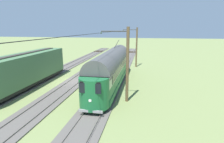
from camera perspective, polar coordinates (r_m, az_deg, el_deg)
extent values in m
plane|color=olive|center=(24.38, -11.46, -3.08)|extent=(220.00, 220.00, 0.00)
cube|color=#56514C|center=(23.02, -0.01, -3.66)|extent=(2.80, 80.00, 0.10)
cube|color=#59544C|center=(23.13, -1.76, -3.35)|extent=(0.07, 80.00, 0.08)
cube|color=#59544C|center=(22.88, 1.76, -3.54)|extent=(0.07, 80.00, 0.08)
cube|color=#2D2316|center=(54.19, 6.22, 6.30)|extent=(2.50, 0.24, 0.08)
cube|color=#2D2316|center=(53.55, 6.16, 6.21)|extent=(2.50, 0.24, 0.08)
cube|color=#2D2316|center=(52.91, 6.11, 6.13)|extent=(2.50, 0.24, 0.08)
cube|color=#2D2316|center=(52.27, 6.05, 6.04)|extent=(2.50, 0.24, 0.08)
cube|color=#2D2316|center=(51.62, 5.99, 5.95)|extent=(2.50, 0.24, 0.08)
cube|color=#56514C|center=(24.36, -11.46, -2.97)|extent=(2.80, 80.00, 0.10)
cube|color=#59544C|center=(24.61, -13.03, -2.66)|extent=(0.07, 80.00, 0.08)
cube|color=#59544C|center=(24.08, -9.89, -2.86)|extent=(0.07, 80.00, 0.08)
cube|color=#2D2316|center=(54.78, 1.05, 6.45)|extent=(2.50, 0.24, 0.08)
cube|color=#2D2316|center=(54.14, 0.94, 6.37)|extent=(2.50, 0.24, 0.08)
cube|color=#2D2316|center=(53.51, 0.82, 6.28)|extent=(2.50, 0.24, 0.08)
cube|color=#2D2316|center=(52.87, 0.70, 6.20)|extent=(2.50, 0.24, 0.08)
cube|color=#2D2316|center=(52.24, 0.58, 6.11)|extent=(2.50, 0.24, 0.08)
cube|color=#56514C|center=(26.56, -21.37, -2.27)|extent=(2.80, 80.00, 0.10)
cube|color=#59544C|center=(26.92, -22.68, -1.98)|extent=(0.07, 80.00, 0.08)
cube|color=#59544C|center=(26.17, -20.04, -2.18)|extent=(0.07, 80.00, 0.08)
cube|color=#2D2316|center=(55.79, -3.96, 6.55)|extent=(2.50, 0.24, 0.08)
cube|color=#2D2316|center=(55.17, -4.13, 6.47)|extent=(2.50, 0.24, 0.08)
cube|color=#2D2316|center=(54.54, -4.31, 6.39)|extent=(2.50, 0.24, 0.08)
cube|color=#2D2316|center=(53.92, -4.48, 6.30)|extent=(2.50, 0.24, 0.08)
cube|color=#2D2316|center=(53.30, -4.66, 6.21)|extent=(2.50, 0.24, 0.08)
cube|color=#196033|center=(22.36, -0.24, -2.43)|extent=(2.65, 15.03, 0.55)
cube|color=#196033|center=(22.17, -0.24, -0.57)|extent=(2.55, 15.03, 0.95)
cube|color=#B7C699|center=(21.95, -0.24, 1.97)|extent=(2.55, 15.03, 1.05)
cylinder|color=#4C4C4C|center=(21.85, -0.25, 3.32)|extent=(2.65, 14.73, 2.65)
cylinder|color=#196033|center=(15.14, -5.55, -6.43)|extent=(2.55, 2.55, 2.55)
cylinder|color=#196033|center=(29.33, 2.48, 3.40)|extent=(2.55, 2.55, 2.55)
cube|color=black|center=(13.78, -6.94, -4.04)|extent=(1.63, 0.08, 0.36)
cube|color=black|center=(13.85, -6.95, -5.32)|extent=(1.73, 0.06, 0.80)
cube|color=black|center=(22.22, -3.53, 2.08)|extent=(0.04, 12.63, 0.80)
cube|color=black|center=(21.75, 3.11, 1.84)|extent=(0.04, 12.63, 0.80)
cylinder|color=silver|center=(14.10, -6.95, -9.09)|extent=(0.24, 0.06, 0.24)
cube|color=gray|center=(14.54, -6.77, -12.36)|extent=(1.94, 0.12, 0.20)
cylinder|color=black|center=(25.80, 1.54, 8.76)|extent=(0.07, 4.04, 0.88)
cylinder|color=black|center=(18.11, -5.35, -6.87)|extent=(0.10, 0.76, 0.76)
cylinder|color=black|center=(17.79, -0.86, -7.19)|extent=(0.10, 0.76, 0.76)
cylinder|color=black|center=(27.10, 0.17, 0.10)|extent=(0.10, 0.76, 0.76)
cylinder|color=black|center=(26.89, 3.18, -0.03)|extent=(0.10, 0.76, 0.76)
cube|color=#477047|center=(23.51, -25.85, 1.06)|extent=(2.90, 14.09, 3.20)
cube|color=#332D28|center=(23.24, -26.27, 5.06)|extent=(0.70, 12.68, 0.08)
cube|color=black|center=(23.92, -25.41, -3.15)|extent=(2.70, 14.09, 0.36)
cube|color=black|center=(24.46, -28.59, 0.59)|extent=(0.06, 2.20, 2.56)
cylinder|color=black|center=(28.25, -20.85, -0.16)|extent=(0.10, 0.84, 0.84)
cylinder|color=black|center=(27.53, -18.30, -0.30)|extent=(0.10, 0.84, 0.84)
cylinder|color=brown|center=(32.59, 7.76, 7.49)|extent=(0.28, 0.28, 6.99)
cylinder|color=#2D2D2D|center=(32.49, 5.73, 13.00)|extent=(2.44, 0.10, 0.10)
sphere|color=#334733|center=(32.62, 3.53, 12.78)|extent=(0.16, 0.16, 0.16)
cylinder|color=brown|center=(16.66, 4.89, 1.84)|extent=(0.28, 0.28, 6.99)
cylinder|color=#2D2D2D|center=(16.48, 0.78, 12.60)|extent=(2.44, 0.10, 0.10)
sphere|color=#334733|center=(16.74, -3.45, 12.08)|extent=(0.16, 0.16, 0.16)
cylinder|color=black|center=(9.12, -15.89, 10.41)|extent=(0.03, 52.39, 0.03)
cylinder|color=black|center=(32.49, 5.73, 13.00)|extent=(2.44, 0.02, 0.02)
cube|color=#B2A519|center=(35.46, -4.26, 3.01)|extent=(1.80, 0.60, 0.80)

